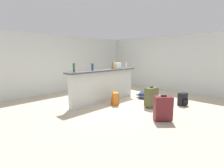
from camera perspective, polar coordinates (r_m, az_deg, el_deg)
ground_plane at (r=6.24m, az=2.84°, el=-5.98°), size 13.00×13.00×0.05m
wall_back at (r=8.35m, az=-13.03°, el=6.67°), size 6.60×0.10×2.50m
wall_right at (r=8.69m, az=14.97°, el=6.70°), size 0.10×6.00×2.50m
partition_half_wall at (r=6.09m, az=-2.59°, el=-0.85°), size 2.80×0.20×1.09m
bar_countertop at (r=6.01m, az=-2.63°, el=4.52°), size 2.96×0.40×0.05m
bottle_green at (r=5.27m, az=-12.55°, el=5.32°), size 0.06×0.06×0.27m
bottle_blue at (r=5.75m, az=-6.50°, el=5.65°), size 0.07×0.07×0.23m
bottle_amber at (r=6.34m, az=0.20°, el=6.16°), size 0.07×0.07×0.25m
bottle_white at (r=6.87m, az=4.75°, el=6.31°), size 0.06×0.06×0.22m
grocery_bag at (r=6.50m, az=1.80°, el=6.12°), size 0.26×0.18×0.22m
dining_table at (r=8.07m, az=-2.79°, el=2.50°), size 1.10×0.80×0.74m
dining_chair_near_partition at (r=7.66m, az=-0.67°, el=1.12°), size 0.46×0.46×0.93m
suitcase_flat_navy at (r=6.74m, az=12.07°, el=-3.81°), size 0.72×0.89×0.22m
suitcase_upright_olive at (r=5.64m, az=12.91°, el=-4.20°), size 0.45×0.27×0.67m
backpack_black at (r=6.15m, az=22.44°, el=-4.77°), size 0.32×0.30×0.42m
backpack_orange at (r=5.77m, az=1.04°, el=-4.96°), size 0.34×0.34×0.42m
suitcase_upright_maroon at (r=4.57m, az=16.60°, el=-7.67°), size 0.48×0.48×0.67m
book_stack at (r=6.69m, az=12.23°, el=-2.64°), size 0.28×0.24×0.07m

